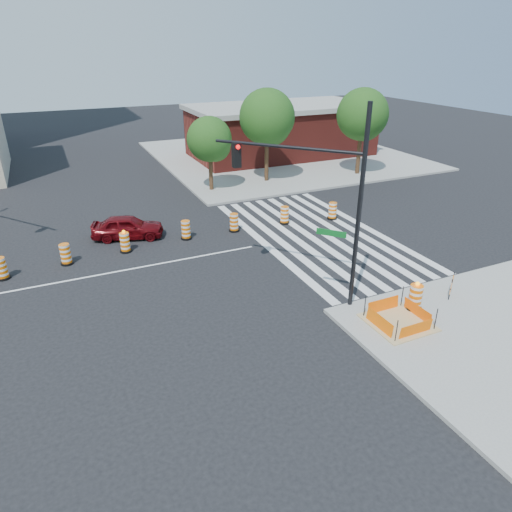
% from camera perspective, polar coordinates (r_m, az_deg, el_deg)
% --- Properties ---
extents(ground, '(120.00, 120.00, 0.00)m').
position_cam_1_polar(ground, '(22.20, -17.30, -1.94)').
color(ground, black).
rests_on(ground, ground).
extents(sidewalk_ne, '(22.00, 22.00, 0.15)m').
position_cam_1_polar(sidewalk_ne, '(43.82, 3.09, 12.50)').
color(sidewalk_ne, gray).
rests_on(sidewalk_ne, ground).
extents(crosswalk_east, '(6.75, 13.50, 0.01)m').
position_cam_1_polar(crosswalk_east, '(25.54, 7.58, 2.67)').
color(crosswalk_east, silver).
rests_on(crosswalk_east, ground).
extents(lane_centerline, '(14.00, 0.12, 0.01)m').
position_cam_1_polar(lane_centerline, '(22.20, -17.30, -1.93)').
color(lane_centerline, silver).
rests_on(lane_centerline, ground).
extents(excavation_pit, '(2.20, 2.20, 0.90)m').
position_cam_1_polar(excavation_pit, '(18.04, 17.34, -7.81)').
color(excavation_pit, tan).
rests_on(excavation_pit, ground).
extents(brick_storefront, '(16.50, 8.50, 4.60)m').
position_cam_1_polar(brick_storefront, '(43.38, 3.16, 15.39)').
color(brick_storefront, maroon).
rests_on(brick_storefront, ground).
extents(red_coupe, '(4.04, 2.55, 1.28)m').
position_cam_1_polar(red_coupe, '(25.62, -15.77, 3.52)').
color(red_coupe, '#59070C').
rests_on(red_coupe, ground).
extents(signal_pole_se, '(4.01, 4.50, 7.79)m').
position_cam_1_polar(signal_pole_se, '(17.30, 7.68, 8.44)').
color(signal_pole_se, black).
rests_on(signal_pole_se, ground).
extents(pit_drum, '(0.63, 0.63, 1.24)m').
position_cam_1_polar(pit_drum, '(18.86, 19.28, -5.00)').
color(pit_drum, black).
rests_on(pit_drum, ground).
extents(barricade, '(0.66, 0.52, 0.95)m').
position_cam_1_polar(barricade, '(20.39, 23.27, -3.32)').
color(barricade, orange).
rests_on(barricade, ground).
extents(tree_north_c, '(3.11, 3.07, 5.22)m').
position_cam_1_polar(tree_north_c, '(32.27, -5.78, 14.02)').
color(tree_north_c, '#382314').
rests_on(tree_north_c, ground).
extents(tree_north_d, '(4.01, 4.01, 6.81)m').
position_cam_1_polar(tree_north_d, '(34.25, 1.42, 16.61)').
color(tree_north_d, '#382314').
rests_on(tree_north_d, ground).
extents(tree_north_e, '(3.92, 3.92, 6.66)m').
position_cam_1_polar(tree_north_e, '(37.19, 13.17, 16.52)').
color(tree_north_e, '#382314').
rests_on(tree_north_e, ground).
extents(median_drum_2, '(0.60, 0.60, 1.02)m').
position_cam_1_polar(median_drum_2, '(23.39, -29.22, -1.44)').
color(median_drum_2, black).
rests_on(median_drum_2, ground).
extents(median_drum_3, '(0.60, 0.60, 1.02)m').
position_cam_1_polar(median_drum_3, '(23.59, -22.69, 0.13)').
color(median_drum_3, black).
rests_on(median_drum_3, ground).
extents(median_drum_4, '(0.60, 0.60, 1.18)m').
position_cam_1_polar(median_drum_4, '(23.99, -16.05, 1.59)').
color(median_drum_4, black).
rests_on(median_drum_4, ground).
extents(median_drum_5, '(0.60, 0.60, 1.02)m').
position_cam_1_polar(median_drum_5, '(24.90, -8.75, 3.17)').
color(median_drum_5, black).
rests_on(median_drum_5, ground).
extents(median_drum_6, '(0.60, 0.60, 1.02)m').
position_cam_1_polar(median_drum_6, '(25.68, -2.76, 4.13)').
color(median_drum_6, black).
rests_on(median_drum_6, ground).
extents(median_drum_7, '(0.60, 0.60, 1.02)m').
position_cam_1_polar(median_drum_7, '(26.84, 3.59, 5.07)').
color(median_drum_7, black).
rests_on(median_drum_7, ground).
extents(median_drum_8, '(0.60, 0.60, 1.02)m').
position_cam_1_polar(median_drum_8, '(27.85, 9.54, 5.52)').
color(median_drum_8, black).
rests_on(median_drum_8, ground).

